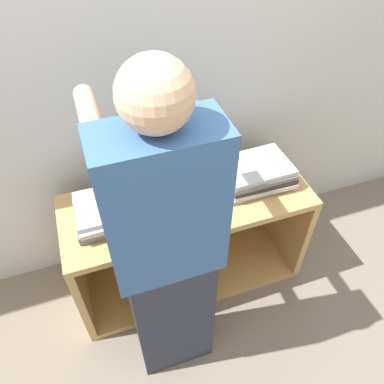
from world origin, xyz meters
The scene contains 7 objects.
ground_plane centered at (0.00, 0.00, 0.00)m, with size 12.00×12.00×0.00m, color #756B5B.
wall_back centered at (0.00, 0.59, 1.20)m, with size 8.00×0.05×2.40m.
cart centered at (0.00, 0.30, 0.32)m, with size 1.24×0.48×0.64m.
laptop_open centered at (0.00, 0.29, 0.69)m, with size 0.33×0.32×0.25m.
laptop_stack_left centered at (-0.36, 0.24, 0.68)m, with size 0.35×0.26×0.10m.
laptop_stack_right centered at (0.37, 0.24, 0.70)m, with size 0.36×0.26×0.12m.
person centered at (-0.21, -0.15, 0.79)m, with size 0.40×0.52×1.58m.
Camera 1 is at (-0.40, -0.97, 1.95)m, focal length 35.00 mm.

